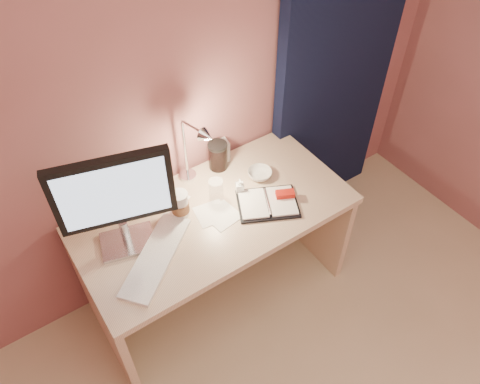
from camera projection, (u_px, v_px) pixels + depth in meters
room at (326, 59)px, 2.62m from camera, size 3.50×3.50×3.50m
desk at (209, 231)px, 2.57m from camera, size 1.40×0.70×0.73m
monitor at (115, 196)px, 1.99m from camera, size 0.50×0.24×0.54m
keyboard at (156, 257)px, 2.16m from camera, size 0.48×0.43×0.02m
planner at (269, 202)px, 2.40m from camera, size 0.38×0.34×0.05m
paper_a at (222, 216)px, 2.35m from camera, size 0.18×0.18×0.00m
paper_b at (211, 213)px, 2.36m from camera, size 0.17×0.17×0.00m
paper_c at (169, 201)px, 2.42m from camera, size 0.22×0.22×0.00m
coffee_cup at (180, 205)px, 2.31m from camera, size 0.09×0.09×0.15m
clear_cup at (216, 190)px, 2.38m from camera, size 0.07×0.07×0.13m
bowl at (260, 174)px, 2.53m from camera, size 0.17×0.17×0.04m
lotion_bottle at (240, 186)px, 2.43m from camera, size 0.05×0.05×0.09m
dark_jar at (218, 157)px, 2.55m from camera, size 0.10×0.10×0.15m
product_box at (221, 151)px, 2.59m from camera, size 0.09×0.08×0.13m
desk_lamp at (189, 153)px, 2.30m from camera, size 0.14×0.25×0.40m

